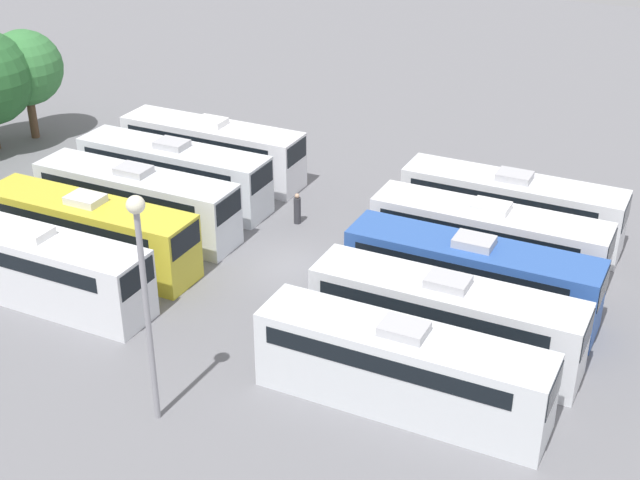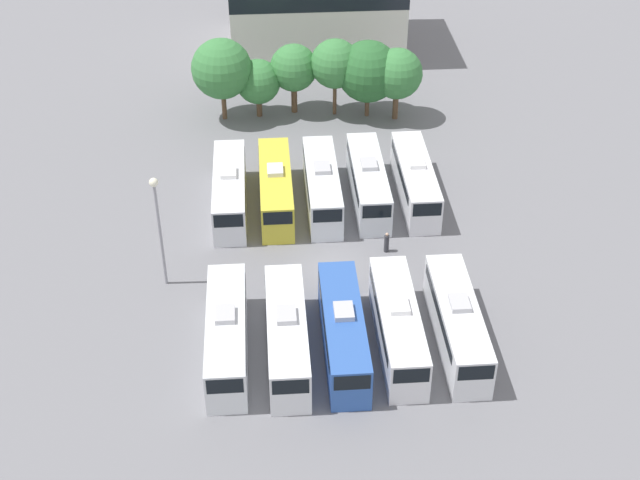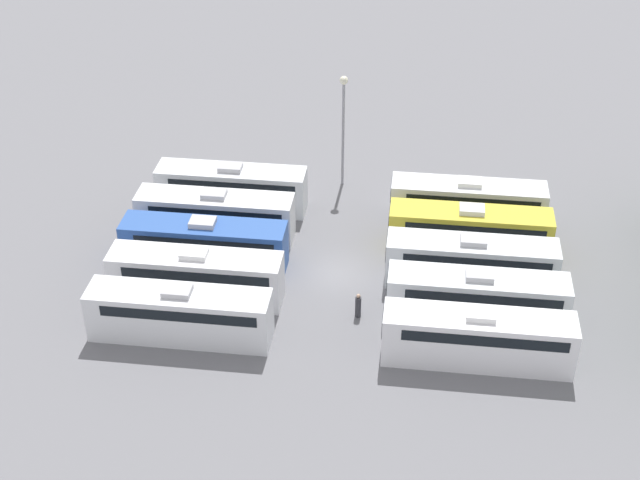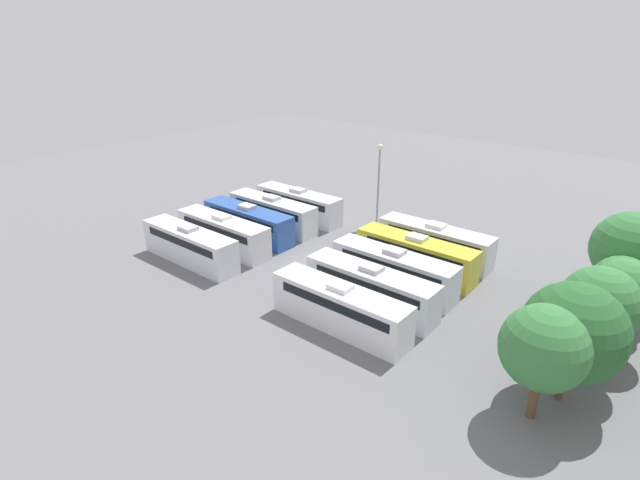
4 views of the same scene
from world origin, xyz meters
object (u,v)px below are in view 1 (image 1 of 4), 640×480
object	(u,v)px
bus_0	(401,366)
worker_person	(297,209)
bus_7	(136,200)
light_pole	(143,276)
bus_2	(470,275)
bus_6	(89,230)
bus_1	(444,317)
bus_4	(511,206)
bus_3	(487,239)
tree_5	(25,68)
bus_5	(36,265)
bus_8	(174,172)
bus_9	(212,148)

from	to	relation	value
bus_0	worker_person	bearing A→B (deg)	41.18
bus_7	light_pole	xyz separation A→B (m)	(-11.52, -9.21, 4.05)
bus_2	bus_6	world-z (taller)	same
bus_1	bus_6	world-z (taller)	same
bus_6	bus_4	bearing A→B (deg)	-56.67
bus_2	worker_person	bearing A→B (deg)	67.98
bus_6	bus_3	bearing A→B (deg)	-66.69
bus_4	worker_person	distance (m)	10.43
bus_1	tree_5	bearing A→B (deg)	69.87
bus_5	bus_6	world-z (taller)	same
bus_2	bus_8	xyz separation A→B (m)	(3.57, 17.11, 0.00)
bus_0	bus_1	size ratio (longest dim) A/B	1.00
bus_5	bus_7	size ratio (longest dim) A/B	1.00
bus_5	light_pole	distance (m)	10.87
bus_4	light_pole	size ratio (longest dim) A/B	1.23
bus_0	bus_5	bearing A→B (deg)	89.87
bus_6	bus_9	size ratio (longest dim) A/B	1.00
tree_5	bus_6	bearing A→B (deg)	-129.87
bus_2	bus_1	bearing A→B (deg)	-178.72
bus_8	bus_9	size ratio (longest dim) A/B	1.00
bus_2	bus_7	world-z (taller)	same
bus_1	worker_person	distance (m)	12.82
bus_9	tree_5	world-z (taller)	tree_5
bus_2	worker_person	xyz separation A→B (m)	(4.12, 10.18, -0.93)
bus_0	bus_5	size ratio (longest dim) A/B	1.00
bus_0	bus_3	size ratio (longest dim) A/B	1.00
bus_0	bus_7	distance (m)	18.07
bus_4	bus_7	xyz separation A→B (m)	(-7.27, 16.56, 0.00)
bus_1	bus_2	world-z (taller)	same
bus_8	bus_7	bearing A→B (deg)	-175.58
bus_1	bus_2	distance (m)	3.52
bus_5	bus_6	xyz separation A→B (m)	(3.55, 0.08, 0.00)
bus_4	bus_8	size ratio (longest dim) A/B	1.00
bus_7	worker_person	size ratio (longest dim) A/B	6.47
bus_8	bus_9	distance (m)	3.69
bus_2	bus_5	xyz separation A→B (m)	(-7.20, 16.71, 0.00)
worker_person	light_pole	xyz separation A→B (m)	(-15.69, -2.56, 4.98)
bus_4	bus_7	bearing A→B (deg)	113.70
bus_3	bus_4	xyz separation A→B (m)	(3.76, -0.04, 0.00)
bus_1	worker_person	bearing A→B (deg)	53.33
bus_2	bus_7	distance (m)	16.83
bus_4	light_pole	distance (m)	20.58
tree_5	bus_9	bearing A→B (deg)	-91.50
light_pole	worker_person	bearing A→B (deg)	9.27
bus_1	bus_4	size ratio (longest dim) A/B	1.00
bus_7	worker_person	distance (m)	7.91
bus_3	bus_5	bearing A→B (deg)	122.98
bus_1	bus_6	distance (m)	16.87
bus_7	tree_5	size ratio (longest dim) A/B	1.57
bus_0	light_pole	bearing A→B (deg)	120.49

